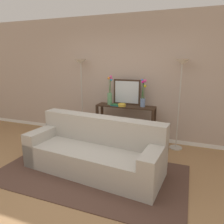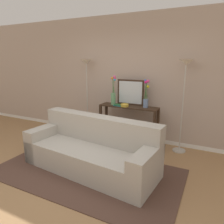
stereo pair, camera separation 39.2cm
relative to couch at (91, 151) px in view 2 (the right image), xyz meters
name	(u,v)px [view 2 (the right image)]	position (x,y,z in m)	size (l,w,h in m)	color
ground_plane	(67,186)	(-0.05, -0.60, -0.33)	(16.00, 16.00, 0.02)	#9E754C
back_wall	(128,79)	(-0.05, 1.72, 1.07)	(12.00, 0.15, 2.78)	white
area_rug	(86,172)	(-0.01, -0.16, -0.31)	(3.05, 1.66, 0.01)	#51382D
couch	(91,151)	(0.00, 0.00, 0.00)	(2.36, 1.08, 0.88)	#ADA89E
console_table	(128,118)	(0.13, 1.31, 0.26)	(1.28, 0.33, 0.86)	#382619
floor_lamp_left	(87,76)	(-0.98, 1.40, 1.12)	(0.28, 0.28, 1.83)	#B7B2A8
floor_lamp_right	(185,81)	(1.23, 1.40, 1.12)	(0.28, 0.28, 1.83)	#B7B2A8
wall_mirror	(130,92)	(0.12, 1.44, 0.81)	(0.60, 0.02, 0.55)	#382619
vase_tall_flowers	(113,94)	(-0.23, 1.31, 0.76)	(0.11, 0.12, 0.64)	#669E6B
vase_short_flowers	(146,97)	(0.50, 1.34, 0.77)	(0.12, 0.12, 0.58)	#6B84AD
fruit_bowl	(125,105)	(0.08, 1.22, 0.57)	(0.17, 0.17, 0.06)	gold
book_stack	(119,105)	(-0.07, 1.24, 0.56)	(0.20, 0.16, 0.03)	#1E7075
book_row_under_console	(115,139)	(-0.18, 1.31, -0.26)	(0.43, 0.18, 0.13)	slate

